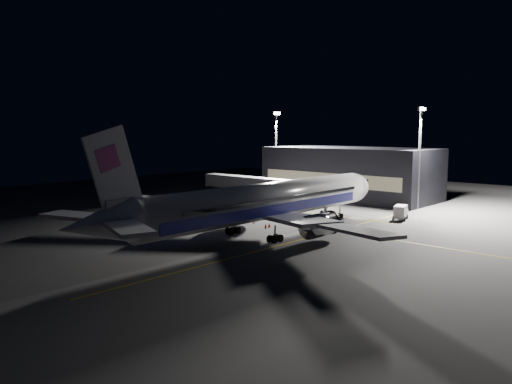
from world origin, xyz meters
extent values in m
plane|color=#4C4C4F|center=(0.00, 0.00, 0.00)|extent=(200.00, 200.00, 0.00)
cube|color=gold|center=(10.00, 0.00, 0.01)|extent=(0.25, 80.00, 0.01)
cube|color=gold|center=(0.00, -6.00, 0.01)|extent=(70.00, 0.25, 0.01)
cube|color=gold|center=(22.00, 10.00, 0.01)|extent=(0.25, 40.00, 0.01)
cylinder|color=silver|center=(0.00, 0.00, 5.30)|extent=(48.00, 5.60, 5.60)
ellipsoid|color=silver|center=(24.00, 0.00, 5.30)|extent=(8.96, 5.60, 5.60)
cube|color=black|center=(26.30, 0.00, 6.30)|extent=(2.20, 3.40, 0.90)
cone|color=silver|center=(-28.50, 0.00, 5.60)|extent=(9.00, 5.49, 5.49)
cube|color=#21249A|center=(-1.00, 2.78, 4.40)|extent=(42.24, 0.25, 1.50)
cube|color=#21249A|center=(-1.00, -2.78, 4.40)|extent=(42.24, 0.25, 1.50)
cube|color=silver|center=(-2.50, 8.00, 3.70)|extent=(11.36, 15.23, 1.53)
cube|color=silver|center=(-2.50, -8.00, 3.70)|extent=(11.36, 15.23, 1.53)
cube|color=silver|center=(-7.50, 20.50, 4.57)|extent=(8.57, 13.22, 1.31)
cube|color=silver|center=(-7.50, -20.50, 4.57)|extent=(8.57, 13.22, 1.31)
cube|color=silver|center=(-28.00, 5.20, 5.90)|extent=(6.20, 9.67, 0.45)
cube|color=silver|center=(-28.00, -5.20, 5.90)|extent=(6.20, 9.67, 0.45)
cube|color=white|center=(-26.20, 0.00, 11.50)|extent=(7.53, 0.40, 10.28)
cube|color=#CC45A6|center=(-27.00, 0.00, 12.90)|extent=(3.22, 0.55, 3.22)
cylinder|color=#B7B7BF|center=(1.20, 9.00, 2.55)|extent=(5.60, 3.40, 3.40)
cylinder|color=#B7B7BF|center=(1.20, -9.00, 2.55)|extent=(5.60, 3.40, 3.40)
cylinder|color=#9999A0|center=(20.50, 0.00, 1.25)|extent=(0.26, 0.26, 2.50)
cylinder|color=black|center=(20.50, 0.00, 0.45)|extent=(0.90, 0.70, 0.90)
cylinder|color=#9999A0|center=(-3.00, 4.30, 1.25)|extent=(0.26, 0.26, 2.50)
cylinder|color=#9999A0|center=(-3.00, -4.30, 1.25)|extent=(0.26, 0.26, 2.50)
cylinder|color=black|center=(-3.00, 4.30, 0.55)|extent=(1.10, 1.60, 1.10)
cylinder|color=black|center=(-3.00, -4.30, 0.55)|extent=(1.10, 1.60, 1.10)
cube|color=black|center=(46.00, 14.00, 6.00)|extent=(18.00, 40.00, 12.00)
cube|color=brown|center=(36.95, 14.00, 5.00)|extent=(0.15, 36.00, 3.00)
cube|color=#B2B2B7|center=(22.00, 20.05, 4.60)|extent=(3.00, 33.90, 2.80)
cube|color=#B2B2B7|center=(22.00, 4.20, 4.60)|extent=(3.60, 3.20, 3.40)
cylinder|color=#9999A0|center=(22.00, 4.20, 1.55)|extent=(0.70, 0.70, 3.10)
cylinder|color=black|center=(22.00, 3.30, 0.35)|extent=(0.70, 0.30, 0.70)
cylinder|color=black|center=(22.00, 5.10, 0.35)|extent=(0.70, 0.30, 0.70)
cylinder|color=#59595E|center=(40.00, 32.00, 10.00)|extent=(0.44, 0.44, 20.00)
cube|color=#59595E|center=(40.00, 32.00, 20.30)|extent=(2.40, 0.50, 0.80)
cube|color=white|center=(40.00, 31.65, 20.30)|extent=(2.20, 0.15, 0.60)
cylinder|color=#59595E|center=(40.00, -6.00, 10.00)|extent=(0.44, 0.44, 20.00)
cube|color=#59595E|center=(40.00, -6.00, 20.30)|extent=(2.40, 0.50, 0.80)
cube|color=white|center=(40.00, -6.35, 20.30)|extent=(2.20, 0.15, 0.60)
cube|color=silver|center=(26.45, -8.97, 1.50)|extent=(4.26, 3.00, 2.13)
cube|color=silver|center=(28.67, -8.28, 0.92)|extent=(2.02, 2.21, 1.16)
cube|color=black|center=(28.67, -8.28, 1.40)|extent=(1.60, 1.91, 0.48)
cylinder|color=black|center=(27.44, -7.60, 0.39)|extent=(0.81, 0.46, 0.77)
cylinder|color=black|center=(28.05, -9.54, 0.39)|extent=(0.81, 0.46, 0.77)
cylinder|color=black|center=(24.86, -8.41, 0.39)|extent=(0.81, 0.46, 0.77)
cylinder|color=black|center=(25.46, -10.34, 0.39)|extent=(0.81, 0.46, 0.77)
cube|color=black|center=(-0.85, 17.93, 0.79)|extent=(2.87, 2.22, 1.16)
cube|color=black|center=(-0.85, 17.93, 1.53)|extent=(1.30, 1.30, 0.63)
sphere|color=#FFF2CC|center=(-1.13, 16.99, 0.79)|extent=(0.27, 0.27, 0.27)
sphere|color=#FFF2CC|center=(-0.12, 17.28, 0.79)|extent=(0.27, 0.27, 0.27)
cylinder|color=black|center=(-0.19, 19.05, 0.32)|extent=(0.67, 0.40, 0.63)
cylinder|color=black|center=(0.31, 17.33, 0.32)|extent=(0.67, 0.40, 0.63)
cylinder|color=black|center=(-2.01, 18.52, 0.32)|extent=(0.67, 0.40, 0.63)
cylinder|color=black|center=(-1.51, 16.80, 0.32)|extent=(0.67, 0.40, 0.63)
cone|color=#DB4C09|center=(5.25, 4.00, 0.33)|extent=(0.44, 0.44, 0.66)
cone|color=#DB4C09|center=(6.00, 8.18, 0.30)|extent=(0.39, 0.39, 0.59)
cone|color=#DB4C09|center=(4.39, 4.03, 0.34)|extent=(0.46, 0.46, 0.68)
camera|label=1|loc=(-56.67, -49.80, 15.96)|focal=35.00mm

